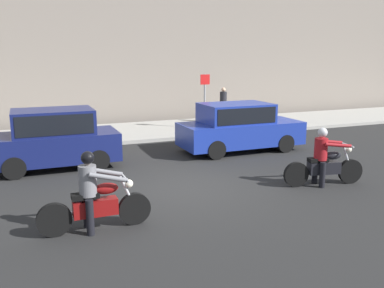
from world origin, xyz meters
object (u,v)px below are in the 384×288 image
object	(u,v)px
street_sign_post	(205,95)
parked_hatchback_navy	(54,138)
motorcycle_with_rider_gray	(94,199)
pedestrian_bystander	(223,102)
motorcycle_with_rider_crimson	(324,162)
parked_sedan_cobalt_blue	(239,127)

from	to	relation	value
street_sign_post	parked_hatchback_navy	bearing A→B (deg)	-149.01
motorcycle_with_rider_gray	pedestrian_bystander	bearing A→B (deg)	52.52
motorcycle_with_rider_crimson	motorcycle_with_rider_gray	bearing A→B (deg)	-173.78
motorcycle_with_rider_crimson	street_sign_post	size ratio (longest dim) A/B	0.90
parked_sedan_cobalt_blue	pedestrian_bystander	distance (m)	5.70
motorcycle_with_rider_crimson	parked_sedan_cobalt_blue	world-z (taller)	parked_sedan_cobalt_blue
parked_sedan_cobalt_blue	pedestrian_bystander	xyz separation A→B (m)	(2.04, 5.32, 0.26)
street_sign_post	pedestrian_bystander	distance (m)	2.02
parked_sedan_cobalt_blue	motorcycle_with_rider_gray	bearing A→B (deg)	-139.55
motorcycle_with_rider_crimson	parked_sedan_cobalt_blue	xyz separation A→B (m)	(-0.15, 4.38, 0.25)
parked_hatchback_navy	motorcycle_with_rider_gray	bearing A→B (deg)	-86.18
motorcycle_with_rider_crimson	parked_hatchback_navy	bearing A→B (deg)	145.30
parked_sedan_cobalt_blue	motorcycle_with_rider_crimson	bearing A→B (deg)	-88.10
parked_sedan_cobalt_blue	street_sign_post	world-z (taller)	street_sign_post
motorcycle_with_rider_crimson	pedestrian_bystander	distance (m)	9.89
parked_hatchback_navy	parked_sedan_cobalt_blue	bearing A→B (deg)	-0.46
motorcycle_with_rider_gray	street_sign_post	xyz separation A→B (m)	(6.41, 9.14, 0.97)
motorcycle_with_rider_gray	parked_hatchback_navy	bearing A→B (deg)	93.82
parked_sedan_cobalt_blue	street_sign_post	xyz separation A→B (m)	(0.50, 4.10, 0.74)
motorcycle_with_rider_crimson	parked_sedan_cobalt_blue	size ratio (longest dim) A/B	0.50
motorcycle_with_rider_gray	motorcycle_with_rider_crimson	xyz separation A→B (m)	(6.05, 0.66, -0.02)
street_sign_post	pedestrian_bystander	world-z (taller)	street_sign_post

